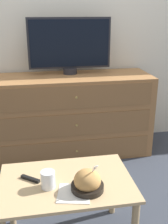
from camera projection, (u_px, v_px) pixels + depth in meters
ground_plane at (72, 139)px, 3.37m from camera, size 12.00×12.00×0.00m
wall_back at (70, 26)px, 2.94m from camera, size 12.00×0.05×2.60m
dresser at (73, 115)px, 2.94m from camera, size 1.60×0.56×0.84m
tv at (70, 45)px, 2.79m from camera, size 0.83×0.14×0.56m
coffee_table at (67, 192)px, 1.74m from camera, size 0.81×0.54×0.48m
takeout_bowl at (87, 182)px, 1.62m from camera, size 0.19×0.19×0.18m
drink_cup at (48, 181)px, 1.64m from camera, size 0.08×0.08×0.11m
napkin at (74, 193)px, 1.60m from camera, size 0.22×0.22×0.00m
remote_control at (30, 179)px, 1.72m from camera, size 0.12×0.10×0.02m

